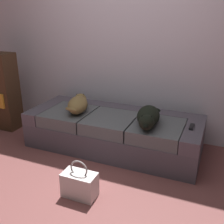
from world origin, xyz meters
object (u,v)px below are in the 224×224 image
at_px(couch, 114,131).
at_px(dog_tan, 78,104).
at_px(handbag, 80,184).
at_px(tv_remote, 192,127).
at_px(dog_dark, 148,117).

bearing_deg(couch, dog_tan, -171.39).
relative_size(dog_tan, handbag, 1.45).
bearing_deg(tv_remote, handbag, -131.23).
bearing_deg(tv_remote, couch, 177.89).
bearing_deg(handbag, tv_remote, 48.75).
xyz_separation_m(couch, tv_remote, (0.93, -0.03, 0.24)).
bearing_deg(dog_tan, couch, 8.61).
xyz_separation_m(tv_remote, handbag, (-0.86, -0.98, -0.33)).
bearing_deg(dog_dark, tv_remote, 15.46).
relative_size(couch, tv_remote, 14.17).
bearing_deg(couch, dog_dark, -18.73).
height_order(dog_tan, handbag, dog_tan).
height_order(dog_tan, dog_dark, dog_dark).
xyz_separation_m(dog_dark, handbag, (-0.40, -0.85, -0.42)).
height_order(dog_dark, tv_remote, dog_dark).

